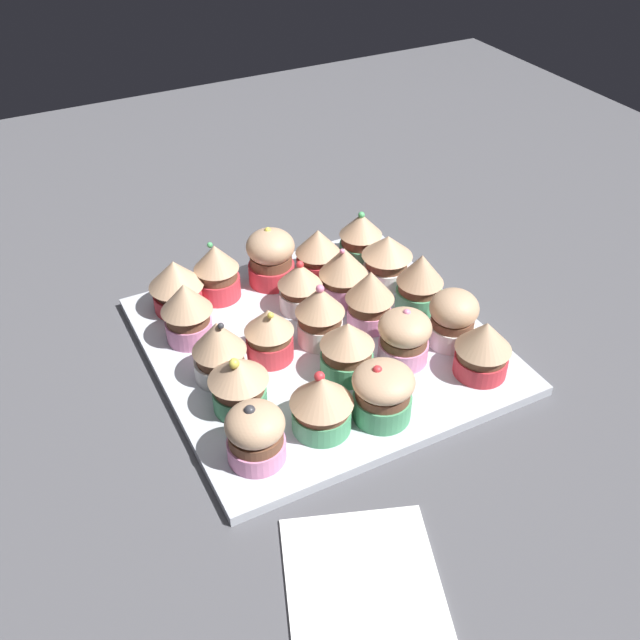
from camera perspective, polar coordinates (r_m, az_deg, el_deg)
The scene contains 25 objects.
ground_plane at distance 87.62cm, azimuth -0.00°, elevation -2.95°, with size 180.00×180.00×3.00cm, color #4C4C51.
baking_tray at distance 86.26cm, azimuth -0.00°, elevation -1.89°, with size 37.95×37.95×1.20cm.
cupcake_0 at distance 90.42cm, azimuth -11.24°, elevation 2.80°, with size 6.72×6.72×6.95cm.
cupcake_1 at distance 85.04cm, azimuth -10.41°, elevation 0.73°, with size 6.02×6.02×7.77cm.
cupcake_2 at distance 79.44cm, azimuth -7.92°, elevation -2.31°, with size 5.95×5.95×7.71cm.
cupcake_3 at distance 75.57cm, azimuth -6.42°, elevation -4.84°, with size 6.37×6.37×7.13cm.
cupcake_4 at distance 70.66cm, azimuth -5.09°, elevation -8.89°, with size 5.83×5.83×6.83cm.
cupcake_5 at distance 91.80cm, azimuth -8.12°, elevation 3.83°, with size 5.67×5.67×7.73cm.
cupcake_6 at distance 81.44cm, azimuth -3.93°, elevation -1.15°, with size 5.63×5.63×6.91cm.
cupcake_7 at distance 72.97cm, azimuth 0.13°, elevation -6.47°, with size 6.50×6.50×7.20cm.
cupcake_8 at distance 93.78cm, azimuth -3.80°, elevation 5.01°, with size 6.23×6.23×7.82cm.
cupcake_9 at distance 88.91cm, azimuth -1.58°, elevation 2.72°, with size 5.54×5.54×6.90cm.
cupcake_10 at distance 83.18cm, azimuth 0.27°, elevation 0.40°, with size 5.77×5.77×7.91cm.
cupcake_11 at distance 79.21cm, azimuth 2.01°, elevation -2.27°, with size 6.02×6.02×6.97cm.
cupcake_12 at distance 74.46cm, azimuth 4.65°, elevation -5.76°, with size 6.46×6.46×6.76cm.
cupcake_13 at distance 95.24cm, azimuth -0.17°, elevation 5.37°, with size 5.91×5.91×6.71cm.
cupcake_14 at distance 90.25cm, azimuth 1.86°, elevation 3.72°, with size 6.16×6.16×7.77cm.
cupcake_15 at distance 85.93cm, azimuth 3.97°, elevation 1.75°, with size 5.86×5.86×7.66cm.
cupcake_16 at distance 81.73cm, azimuth 6.63°, elevation -1.29°, with size 6.04×6.04×6.73cm.
cupcake_17 at distance 98.68cm, azimuth 3.21°, elevation 6.60°, with size 5.79×5.79×7.15cm.
cupcake_18 at distance 94.21cm, azimuth 5.28°, elevation 4.89°, with size 6.60×6.60×6.77cm.
cupcake_19 at distance 89.51cm, azimuth 7.77°, elevation 3.04°, with size 5.76×5.76×7.84cm.
cupcake_20 at distance 84.88cm, azimuth 10.40°, elevation 0.20°, with size 5.69×5.69×6.97cm.
cupcake_21 at distance 81.25cm, azimuth 12.70°, elevation -2.11°, with size 6.24×6.24×6.95cm.
napkin at distance 65.27cm, azimuth 3.53°, elevation -20.36°, with size 15.92×13.11×0.60cm, color white.
Camera 1 is at (58.98, -30.49, 55.67)cm, focal length 40.76 mm.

